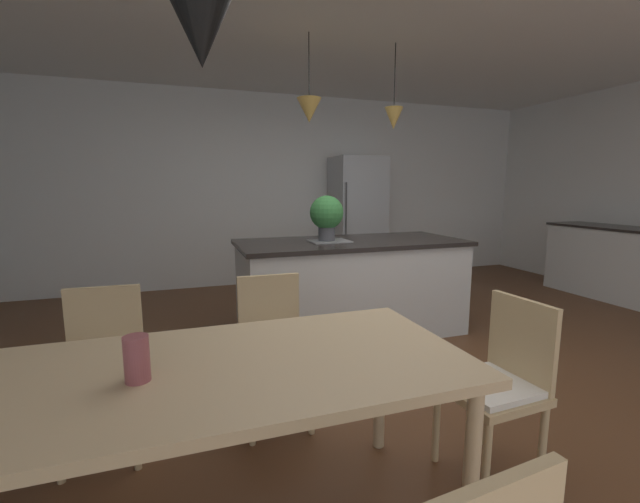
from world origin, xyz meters
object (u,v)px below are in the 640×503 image
(refrigerator, at_px, (357,220))
(potted_plant_on_island, at_px, (327,215))
(chair_far_right, at_px, (274,344))
(vase_on_dining_table, at_px, (137,359))
(dining_table, at_px, (198,385))
(chair_kitchen_end, at_px, (499,381))
(kitchen_island, at_px, (351,286))
(chair_far_left, at_px, (103,366))

(refrigerator, xyz_separation_m, potted_plant_on_island, (-1.20, -2.00, 0.23))
(chair_far_right, distance_m, potted_plant_on_island, 1.63)
(refrigerator, height_order, vase_on_dining_table, refrigerator)
(dining_table, height_order, chair_kitchen_end, chair_kitchen_end)
(dining_table, xyz_separation_m, potted_plant_on_island, (1.25, 2.07, 0.46))
(refrigerator, xyz_separation_m, vase_on_dining_table, (-2.65, -4.12, -0.08))
(kitchen_island, distance_m, potted_plant_on_island, 0.73)
(dining_table, xyz_separation_m, vase_on_dining_table, (-0.19, -0.04, 0.15))
(potted_plant_on_island, height_order, vase_on_dining_table, potted_plant_on_island)
(potted_plant_on_island, distance_m, vase_on_dining_table, 2.58)
(vase_on_dining_table, bearing_deg, dining_table, 12.32)
(chair_far_right, xyz_separation_m, vase_on_dining_table, (-0.65, -0.86, 0.36))
(chair_kitchen_end, xyz_separation_m, refrigerator, (1.06, 4.07, 0.44))
(chair_far_right, bearing_deg, vase_on_dining_table, -127.28)
(refrigerator, distance_m, potted_plant_on_island, 2.35)
(refrigerator, relative_size, potted_plant_on_island, 4.31)
(dining_table, distance_m, vase_on_dining_table, 0.25)
(chair_far_right, bearing_deg, kitchen_island, 50.37)
(dining_table, xyz_separation_m, kitchen_island, (1.50, 2.07, -0.22))
(chair_far_left, height_order, kitchen_island, kitchen_island)
(dining_table, bearing_deg, chair_kitchen_end, 0.12)
(kitchen_island, relative_size, potted_plant_on_island, 5.02)
(kitchen_island, bearing_deg, chair_far_left, -147.27)
(vase_on_dining_table, bearing_deg, chair_far_left, 106.90)
(chair_far_right, height_order, chair_far_left, same)
(chair_far_right, bearing_deg, chair_far_left, -180.00)
(chair_kitchen_end, relative_size, chair_far_right, 1.00)
(dining_table, distance_m, kitchen_island, 2.57)
(refrigerator, bearing_deg, chair_kitchen_end, -104.64)
(kitchen_island, bearing_deg, potted_plant_on_island, -180.00)
(chair_far_left, bearing_deg, chair_kitchen_end, -23.81)
(vase_on_dining_table, bearing_deg, chair_far_right, 52.72)
(dining_table, distance_m, chair_far_right, 0.96)
(chair_far_left, distance_m, potted_plant_on_island, 2.22)
(dining_table, distance_m, potted_plant_on_island, 2.46)
(chair_kitchen_end, relative_size, potted_plant_on_island, 2.05)
(chair_far_left, xyz_separation_m, potted_plant_on_island, (1.70, 1.26, 0.68))
(chair_far_right, relative_size, vase_on_dining_table, 5.52)
(potted_plant_on_island, bearing_deg, refrigerator, 59.03)
(chair_kitchen_end, distance_m, chair_far_left, 2.01)
(chair_far_left, bearing_deg, dining_table, -60.81)
(chair_kitchen_end, bearing_deg, vase_on_dining_table, -178.35)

